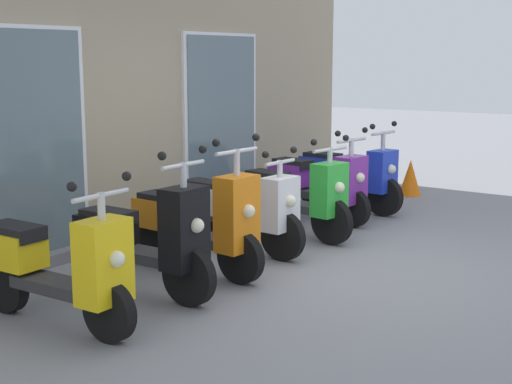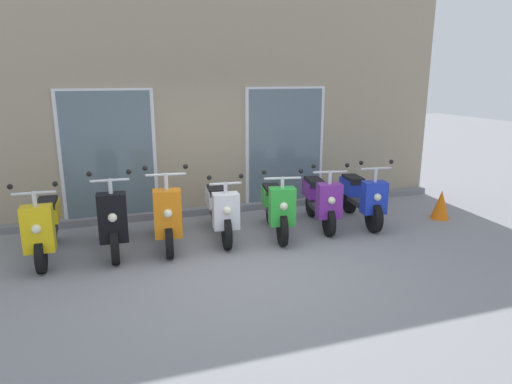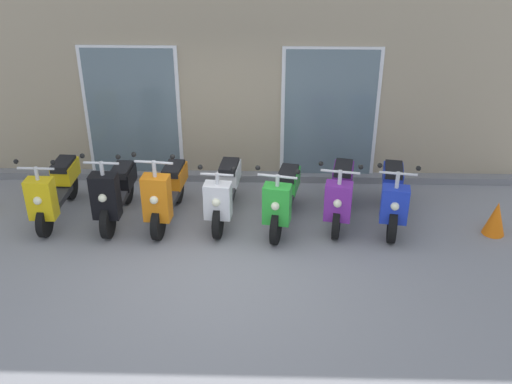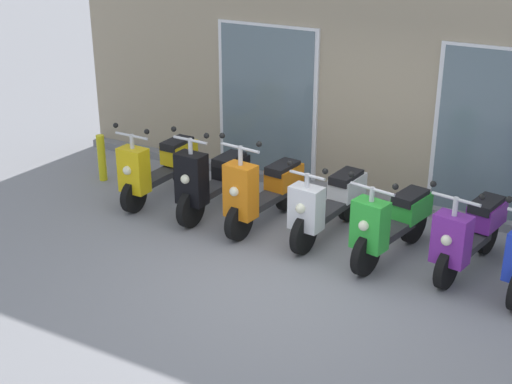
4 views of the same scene
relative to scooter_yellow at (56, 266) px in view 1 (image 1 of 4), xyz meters
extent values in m
plane|color=gray|center=(2.57, -1.06, -0.48)|extent=(40.00, 40.00, 0.00)
cube|color=gray|center=(2.57, 1.58, 1.57)|extent=(9.71, 0.30, 4.09)
cube|color=slate|center=(2.57, 1.33, -0.42)|extent=(9.71, 0.20, 0.12)
cube|color=silver|center=(0.95, 1.41, 0.67)|extent=(1.60, 0.04, 2.30)
cube|color=slate|center=(0.95, 1.39, 0.67)|extent=(1.48, 0.02, 2.22)
cube|color=silver|center=(4.20, 1.41, 0.67)|extent=(1.60, 0.04, 2.30)
cube|color=slate|center=(4.20, 1.39, 0.67)|extent=(1.48, 0.02, 2.22)
cylinder|color=black|center=(-0.02, -0.54, -0.26)|extent=(0.11, 0.45, 0.45)
cylinder|color=black|center=(0.02, 0.60, -0.26)|extent=(0.11, 0.45, 0.45)
cube|color=#2D2D30|center=(0.00, 0.03, -0.16)|extent=(0.28, 0.71, 0.09)
cube|color=yellow|center=(-0.01, -0.50, 0.11)|extent=(0.39, 0.25, 0.61)
sphere|color=#F2EFCC|center=(-0.02, -0.63, 0.15)|extent=(0.12, 0.12, 0.12)
cube|color=yellow|center=(0.01, 0.50, 0.06)|extent=(0.31, 0.53, 0.28)
cube|color=black|center=(0.01, 0.46, 0.20)|extent=(0.27, 0.49, 0.11)
cylinder|color=silver|center=(-0.01, -0.50, 0.50)|extent=(0.06, 0.06, 0.21)
cylinder|color=silver|center=(-0.01, -0.50, 0.59)|extent=(0.52, 0.05, 0.04)
sphere|color=black|center=(0.25, -0.51, 0.69)|extent=(0.07, 0.07, 0.07)
sphere|color=black|center=(-0.27, -0.49, 0.69)|extent=(0.07, 0.07, 0.07)
cylinder|color=black|center=(0.91, -0.55, -0.23)|extent=(0.12, 0.50, 0.50)
cylinder|color=black|center=(0.95, 0.49, -0.23)|extent=(0.12, 0.50, 0.50)
cube|color=#2D2D30|center=(0.93, -0.03, -0.13)|extent=(0.29, 0.65, 0.09)
cube|color=black|center=(0.91, -0.51, 0.17)|extent=(0.39, 0.26, 0.67)
sphere|color=#F2EFCC|center=(0.91, -0.64, 0.21)|extent=(0.12, 0.12, 0.12)
cube|color=black|center=(0.95, 0.39, 0.02)|extent=(0.32, 0.53, 0.28)
cube|color=black|center=(0.95, 0.35, 0.16)|extent=(0.28, 0.49, 0.11)
cylinder|color=silver|center=(0.91, -0.51, 0.59)|extent=(0.06, 0.06, 0.22)
cylinder|color=silver|center=(0.91, -0.51, 0.68)|extent=(0.50, 0.06, 0.04)
sphere|color=black|center=(1.16, -0.52, 0.78)|extent=(0.07, 0.07, 0.07)
sphere|color=black|center=(0.66, -0.49, 0.78)|extent=(0.07, 0.07, 0.07)
cylinder|color=black|center=(1.64, -0.57, -0.24)|extent=(0.15, 0.48, 0.48)
cylinder|color=black|center=(1.76, 0.53, -0.24)|extent=(0.15, 0.48, 0.48)
cube|color=#2D2D30|center=(1.70, -0.02, -0.14)|extent=(0.33, 0.71, 0.09)
cube|color=orange|center=(1.65, -0.53, 0.16)|extent=(0.40, 0.28, 0.68)
sphere|color=#F2EFCC|center=(1.63, -0.66, 0.20)|extent=(0.12, 0.12, 0.12)
cube|color=orange|center=(1.75, 0.43, 0.04)|extent=(0.35, 0.55, 0.28)
cube|color=black|center=(1.75, 0.39, 0.18)|extent=(0.31, 0.51, 0.11)
cylinder|color=silver|center=(1.65, -0.53, 0.61)|extent=(0.06, 0.06, 0.26)
cylinder|color=silver|center=(1.65, -0.53, 0.71)|extent=(0.54, 0.09, 0.04)
sphere|color=black|center=(1.91, -0.56, 0.81)|extent=(0.07, 0.07, 0.07)
sphere|color=black|center=(1.38, -0.50, 0.81)|extent=(0.07, 0.07, 0.07)
cylinder|color=black|center=(2.50, -0.50, -0.23)|extent=(0.14, 0.50, 0.50)
cylinder|color=black|center=(2.61, 0.64, -0.23)|extent=(0.14, 0.50, 0.50)
cube|color=#2D2D30|center=(2.55, 0.07, -0.13)|extent=(0.33, 0.74, 0.09)
cube|color=white|center=(2.50, -0.46, 0.10)|extent=(0.40, 0.28, 0.53)
sphere|color=#F2EFCC|center=(2.49, -0.59, 0.14)|extent=(0.12, 0.12, 0.12)
cube|color=white|center=(2.60, 0.54, 0.03)|extent=(0.35, 0.55, 0.28)
cube|color=black|center=(2.60, 0.50, 0.17)|extent=(0.31, 0.50, 0.11)
cylinder|color=silver|center=(2.50, -0.46, 0.44)|extent=(0.06, 0.06, 0.19)
cylinder|color=silver|center=(2.50, -0.46, 0.51)|extent=(0.47, 0.08, 0.04)
sphere|color=black|center=(2.73, -0.49, 0.61)|extent=(0.07, 0.07, 0.07)
sphere|color=black|center=(2.27, -0.44, 0.61)|extent=(0.07, 0.07, 0.07)
cylinder|color=black|center=(3.33, -0.63, -0.23)|extent=(0.19, 0.51, 0.51)
cylinder|color=black|center=(3.54, 0.43, -0.23)|extent=(0.19, 0.51, 0.51)
cube|color=#2D2D30|center=(3.44, -0.10, -0.13)|extent=(0.38, 0.71, 0.09)
cube|color=green|center=(3.34, -0.59, 0.12)|extent=(0.42, 0.31, 0.57)
sphere|color=#F2EFCC|center=(3.31, -0.72, 0.16)|extent=(0.12, 0.12, 0.12)
cube|color=green|center=(3.52, 0.33, 0.03)|extent=(0.39, 0.57, 0.28)
cube|color=black|center=(3.51, 0.29, 0.17)|extent=(0.35, 0.52, 0.11)
cylinder|color=silver|center=(3.34, -0.59, 0.48)|extent=(0.06, 0.06, 0.19)
cylinder|color=silver|center=(3.34, -0.59, 0.55)|extent=(0.55, 0.14, 0.04)
sphere|color=black|center=(3.61, -0.64, 0.65)|extent=(0.07, 0.07, 0.07)
sphere|color=black|center=(3.07, -0.54, 0.65)|extent=(0.07, 0.07, 0.07)
cylinder|color=black|center=(4.20, -0.47, -0.25)|extent=(0.18, 0.47, 0.46)
cylinder|color=black|center=(4.39, 0.58, -0.25)|extent=(0.18, 0.47, 0.46)
cube|color=#2D2D30|center=(4.29, 0.05, -0.15)|extent=(0.37, 0.70, 0.09)
cube|color=purple|center=(4.21, -0.43, 0.09)|extent=(0.42, 0.30, 0.56)
sphere|color=#F2EFCC|center=(4.18, -0.56, 0.13)|extent=(0.12, 0.12, 0.12)
cube|color=purple|center=(4.37, 0.48, 0.06)|extent=(0.39, 0.56, 0.28)
cube|color=black|center=(4.36, 0.44, 0.20)|extent=(0.34, 0.52, 0.11)
cylinder|color=silver|center=(4.21, -0.43, 0.46)|extent=(0.06, 0.06, 0.23)
cylinder|color=silver|center=(4.21, -0.43, 0.56)|extent=(0.54, 0.13, 0.04)
sphere|color=black|center=(4.48, -0.48, 0.66)|extent=(0.07, 0.07, 0.07)
sphere|color=black|center=(3.94, -0.39, 0.66)|extent=(0.07, 0.07, 0.07)
cylinder|color=black|center=(4.98, -0.54, -0.23)|extent=(0.19, 0.51, 0.50)
cylinder|color=black|center=(5.15, 0.55, -0.23)|extent=(0.19, 0.51, 0.50)
cube|color=#2D2D30|center=(5.07, 0.00, -0.13)|extent=(0.36, 0.72, 0.09)
cube|color=#1E38C6|center=(4.99, -0.51, 0.10)|extent=(0.41, 0.30, 0.53)
sphere|color=#F2EFCC|center=(4.97, -0.63, 0.14)|extent=(0.12, 0.12, 0.12)
cube|color=#1E38C6|center=(5.14, 0.45, 0.05)|extent=(0.38, 0.56, 0.28)
cube|color=black|center=(5.13, 0.41, 0.19)|extent=(0.33, 0.51, 0.11)
cylinder|color=silver|center=(4.99, -0.51, 0.47)|extent=(0.06, 0.06, 0.26)
cylinder|color=silver|center=(4.99, -0.51, 0.58)|extent=(0.51, 0.11, 0.04)
sphere|color=black|center=(5.24, -0.54, 0.68)|extent=(0.07, 0.07, 0.07)
sphere|color=black|center=(4.74, -0.47, 0.68)|extent=(0.07, 0.07, 0.07)
cone|color=orange|center=(6.52, -0.31, -0.22)|extent=(0.32, 0.32, 0.52)
camera|label=1|loc=(-3.74, -4.12, 1.55)|focal=52.37mm
camera|label=2|loc=(0.85, -6.70, 2.03)|focal=32.11mm
camera|label=3|loc=(3.24, -7.90, 4.20)|focal=42.12mm
camera|label=4|loc=(5.80, -7.53, 3.57)|focal=51.00mm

